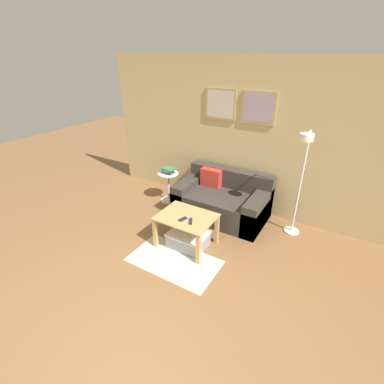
{
  "coord_description": "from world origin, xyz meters",
  "views": [
    {
      "loc": [
        1.47,
        -1.01,
        2.58
      ],
      "look_at": [
        -0.29,
        1.92,
        0.85
      ],
      "focal_mm": 26.0,
      "sensor_mm": 36.0,
      "label": 1
    }
  ],
  "objects_px": {
    "side_table": "(169,184)",
    "cell_phone": "(183,219)",
    "storage_bin": "(188,239)",
    "coffee_table": "(186,222)",
    "remote_control": "(191,221)",
    "couch": "(222,201)",
    "book_stack": "(168,171)",
    "floor_lamp": "(301,171)"
  },
  "relations": [
    {
      "from": "side_table",
      "to": "cell_phone",
      "type": "height_order",
      "value": "side_table"
    },
    {
      "from": "storage_bin",
      "to": "cell_phone",
      "type": "height_order",
      "value": "cell_phone"
    },
    {
      "from": "coffee_table",
      "to": "remote_control",
      "type": "height_order",
      "value": "remote_control"
    },
    {
      "from": "side_table",
      "to": "remote_control",
      "type": "relative_size",
      "value": 3.81
    },
    {
      "from": "couch",
      "to": "cell_phone",
      "type": "xyz_separation_m",
      "value": [
        -0.08,
        -1.12,
        0.22
      ]
    },
    {
      "from": "coffee_table",
      "to": "side_table",
      "type": "distance_m",
      "value": 1.43
    },
    {
      "from": "side_table",
      "to": "cell_phone",
      "type": "distance_m",
      "value": 1.5
    },
    {
      "from": "storage_bin",
      "to": "side_table",
      "type": "xyz_separation_m",
      "value": [
        -1.06,
        1.01,
        0.23
      ]
    },
    {
      "from": "storage_bin",
      "to": "book_stack",
      "type": "xyz_separation_m",
      "value": [
        -1.05,
        1.01,
        0.51
      ]
    },
    {
      "from": "coffee_table",
      "to": "side_table",
      "type": "bearing_deg",
      "value": 135.79
    },
    {
      "from": "cell_phone",
      "to": "storage_bin",
      "type": "bearing_deg",
      "value": 83.01
    },
    {
      "from": "storage_bin",
      "to": "remote_control",
      "type": "height_order",
      "value": "remote_control"
    },
    {
      "from": "couch",
      "to": "floor_lamp",
      "type": "xyz_separation_m",
      "value": [
        1.18,
        -0.02,
        0.83
      ]
    },
    {
      "from": "coffee_table",
      "to": "cell_phone",
      "type": "xyz_separation_m",
      "value": [
        0.0,
        -0.09,
        0.11
      ]
    },
    {
      "from": "cell_phone",
      "to": "floor_lamp",
      "type": "bearing_deg",
      "value": 57.88
    },
    {
      "from": "book_stack",
      "to": "remote_control",
      "type": "height_order",
      "value": "book_stack"
    },
    {
      "from": "remote_control",
      "to": "cell_phone",
      "type": "distance_m",
      "value": 0.13
    },
    {
      "from": "coffee_table",
      "to": "storage_bin",
      "type": "height_order",
      "value": "coffee_table"
    },
    {
      "from": "coffee_table",
      "to": "cell_phone",
      "type": "height_order",
      "value": "cell_phone"
    },
    {
      "from": "couch",
      "to": "remote_control",
      "type": "distance_m",
      "value": 1.14
    },
    {
      "from": "storage_bin",
      "to": "remote_control",
      "type": "bearing_deg",
      "value": -40.11
    },
    {
      "from": "side_table",
      "to": "couch",
      "type": "bearing_deg",
      "value": 1.87
    },
    {
      "from": "coffee_table",
      "to": "remote_control",
      "type": "bearing_deg",
      "value": -34.45
    },
    {
      "from": "coffee_table",
      "to": "floor_lamp",
      "type": "bearing_deg",
      "value": 38.55
    },
    {
      "from": "storage_bin",
      "to": "side_table",
      "type": "height_order",
      "value": "side_table"
    },
    {
      "from": "remote_control",
      "to": "floor_lamp",
      "type": "bearing_deg",
      "value": 15.96
    },
    {
      "from": "side_table",
      "to": "storage_bin",
      "type": "bearing_deg",
      "value": -43.5
    },
    {
      "from": "storage_bin",
      "to": "cell_phone",
      "type": "distance_m",
      "value": 0.39
    },
    {
      "from": "floor_lamp",
      "to": "remote_control",
      "type": "relative_size",
      "value": 11.01
    },
    {
      "from": "coffee_table",
      "to": "side_table",
      "type": "height_order",
      "value": "side_table"
    },
    {
      "from": "coffee_table",
      "to": "book_stack",
      "type": "relative_size",
      "value": 3.22
    },
    {
      "from": "storage_bin",
      "to": "floor_lamp",
      "type": "relative_size",
      "value": 0.33
    },
    {
      "from": "floor_lamp",
      "to": "storage_bin",
      "type": "bearing_deg",
      "value": -140.22
    },
    {
      "from": "storage_bin",
      "to": "book_stack",
      "type": "relative_size",
      "value": 2.22
    },
    {
      "from": "couch",
      "to": "coffee_table",
      "type": "distance_m",
      "value": 1.04
    },
    {
      "from": "coffee_table",
      "to": "storage_bin",
      "type": "bearing_deg",
      "value": -17.82
    },
    {
      "from": "coffee_table",
      "to": "floor_lamp",
      "type": "distance_m",
      "value": 1.77
    },
    {
      "from": "side_table",
      "to": "remote_control",
      "type": "xyz_separation_m",
      "value": [
        1.15,
        -1.08,
        0.16
      ]
    },
    {
      "from": "storage_bin",
      "to": "remote_control",
      "type": "relative_size",
      "value": 3.65
    },
    {
      "from": "remote_control",
      "to": "cell_phone",
      "type": "xyz_separation_m",
      "value": [
        -0.13,
        -0.01,
        -0.01
      ]
    },
    {
      "from": "floor_lamp",
      "to": "cell_phone",
      "type": "height_order",
      "value": "floor_lamp"
    },
    {
      "from": "couch",
      "to": "coffee_table",
      "type": "relative_size",
      "value": 1.91
    }
  ]
}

